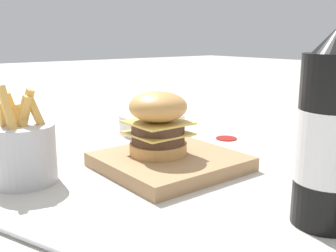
{
  "coord_description": "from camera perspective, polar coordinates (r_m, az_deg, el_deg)",
  "views": [
    {
      "loc": [
        -0.5,
        0.42,
        0.22
      ],
      "look_at": [
        0.0,
        0.03,
        0.07
      ],
      "focal_mm": 42.0,
      "sensor_mm": 36.0,
      "label": 1
    }
  ],
  "objects": [
    {
      "name": "ground_plane",
      "position": [
        0.69,
        1.92,
        -5.72
      ],
      "size": [
        6.0,
        6.0,
        0.0
      ],
      "primitive_type": "plane",
      "color": "#B7B2A8"
    },
    {
      "name": "side_bowl",
      "position": [
        0.92,
        -2.37,
        0.54
      ],
      "size": [
        0.16,
        0.16,
        0.05
      ],
      "color": "silver",
      "rests_on": "ground_plane"
    },
    {
      "name": "burger",
      "position": [
        0.66,
        -1.45,
        0.49
      ],
      "size": [
        0.1,
        0.1,
        0.11
      ],
      "color": "tan",
      "rests_on": "serving_board"
    },
    {
      "name": "ketchup_bottle",
      "position": [
        0.49,
        22.53,
        -1.57
      ],
      "size": [
        0.08,
        0.08,
        0.23
      ],
      "color": "black",
      "rests_on": "ground_plane"
    },
    {
      "name": "serving_board",
      "position": [
        0.68,
        0.0,
        -5.11
      ],
      "size": [
        0.21,
        0.22,
        0.02
      ],
      "color": "#A37A51",
      "rests_on": "ground_plane"
    },
    {
      "name": "fries_basket",
      "position": [
        0.64,
        -20.24,
        -3.57
      ],
      "size": [
        0.1,
        0.1,
        0.15
      ],
      "color": "#B7B7BC",
      "rests_on": "ground_plane"
    },
    {
      "name": "ketchup_puddle",
      "position": [
        0.88,
        8.47,
        -1.73
      ],
      "size": [
        0.05,
        0.05,
        0.0
      ],
      "color": "#9E140F",
      "rests_on": "ground_plane"
    }
  ]
}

